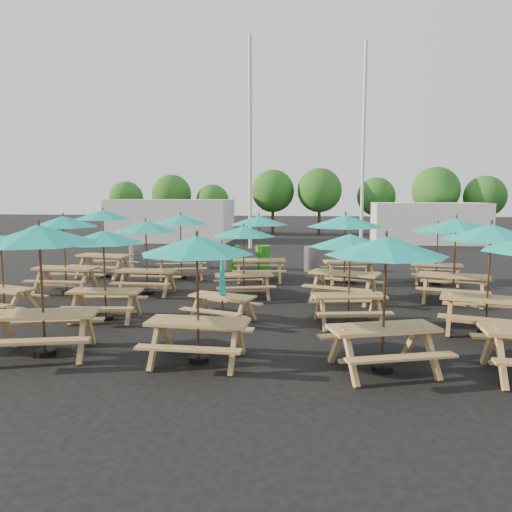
# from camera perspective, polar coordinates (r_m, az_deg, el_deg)

# --- Properties ---
(ground) EXTENTS (120.00, 120.00, 0.00)m
(ground) POSITION_cam_1_polar(r_m,az_deg,el_deg) (15.18, -0.75, -4.81)
(ground) COLOR black
(ground) RESTS_ON ground
(picnic_unit_1) EXTENTS (2.27, 2.27, 2.11)m
(picnic_unit_1) POSITION_cam_1_polar(r_m,az_deg,el_deg) (14.44, -27.14, 1.11)
(picnic_unit_1) COLOR tan
(picnic_unit_1) RESTS_ON ground
(picnic_unit_2) EXTENTS (2.17, 2.17, 2.47)m
(picnic_unit_2) POSITION_cam_1_polar(r_m,az_deg,el_deg) (16.79, -21.14, 3.20)
(picnic_unit_2) COLOR tan
(picnic_unit_2) RESTS_ON ground
(picnic_unit_3) EXTENTS (2.58, 2.58, 2.57)m
(picnic_unit_3) POSITION_cam_1_polar(r_m,az_deg,el_deg) (19.60, -17.11, 4.10)
(picnic_unit_3) COLOR tan
(picnic_unit_3) RESTS_ON ground
(picnic_unit_4) EXTENTS (2.74, 2.74, 2.56)m
(picnic_unit_4) POSITION_cam_1_polar(r_m,az_deg,el_deg) (10.30, -23.51, 1.42)
(picnic_unit_4) COLOR tan
(picnic_unit_4) RESTS_ON ground
(picnic_unit_5) EXTENTS (2.16, 2.16, 2.26)m
(picnic_unit_5) POSITION_cam_1_polar(r_m,az_deg,el_deg) (12.81, -17.05, 1.50)
(picnic_unit_5) COLOR tan
(picnic_unit_5) RESTS_ON ground
(picnic_unit_6) EXTENTS (2.06, 2.06, 2.32)m
(picnic_unit_6) POSITION_cam_1_polar(r_m,az_deg,el_deg) (15.84, -12.48, 2.83)
(picnic_unit_6) COLOR tan
(picnic_unit_6) RESTS_ON ground
(picnic_unit_7) EXTENTS (2.58, 2.58, 2.40)m
(picnic_unit_7) POSITION_cam_1_polar(r_m,az_deg,el_deg) (18.62, -8.62, 3.72)
(picnic_unit_7) COLOR tan
(picnic_unit_7) RESTS_ON ground
(picnic_unit_8) EXTENTS (2.14, 2.14, 2.39)m
(picnic_unit_8) POSITION_cam_1_polar(r_m,az_deg,el_deg) (9.13, -6.75, 0.39)
(picnic_unit_8) COLOR tan
(picnic_unit_8) RESTS_ON ground
(picnic_unit_9) EXTENTS (1.93, 1.80, 2.03)m
(picnic_unit_9) POSITION_cam_1_polar(r_m,az_deg,el_deg) (12.19, -3.87, -3.78)
(picnic_unit_9) COLOR tan
(picnic_unit_9) RESTS_ON ground
(picnic_unit_10) EXTENTS (2.40, 2.40, 2.20)m
(picnic_unit_10) POSITION_cam_1_polar(r_m,az_deg,el_deg) (14.93, -1.43, 2.36)
(picnic_unit_10) COLOR tan
(picnic_unit_10) RESTS_ON ground
(picnic_unit_11) EXTENTS (2.39, 2.39, 2.40)m
(picnic_unit_11) POSITION_cam_1_polar(r_m,az_deg,el_deg) (17.83, 0.34, 3.66)
(picnic_unit_11) COLOR tan
(picnic_unit_11) RESTS_ON ground
(picnic_unit_12) EXTENTS (2.69, 2.69, 2.42)m
(picnic_unit_12) POSITION_cam_1_polar(r_m,az_deg,el_deg) (8.88, 14.61, 0.20)
(picnic_unit_12) COLOR tan
(picnic_unit_12) RESTS_ON ground
(picnic_unit_13) EXTENTS (2.27, 2.27, 2.21)m
(picnic_unit_13) POSITION_cam_1_polar(r_m,az_deg,el_deg) (11.96, 10.69, 1.13)
(picnic_unit_13) COLOR tan
(picnic_unit_13) RESTS_ON ground
(picnic_unit_14) EXTENTS (2.86, 2.86, 2.56)m
(picnic_unit_14) POSITION_cam_1_polar(r_m,az_deg,el_deg) (14.71, 10.19, 3.37)
(picnic_unit_14) COLOR tan
(picnic_unit_14) RESTS_ON ground
(picnic_unit_15) EXTENTS (2.32, 2.32, 2.33)m
(picnic_unit_15) POSITION_cam_1_polar(r_m,az_deg,el_deg) (17.89, 10.78, 3.36)
(picnic_unit_15) COLOR tan
(picnic_unit_15) RESTS_ON ground
(picnic_unit_17) EXTENTS (2.72, 2.72, 2.49)m
(picnic_unit_17) POSITION_cam_1_polar(r_m,az_deg,el_deg) (12.12, 25.24, 1.79)
(picnic_unit_17) COLOR tan
(picnic_unit_17) RESTS_ON ground
(picnic_unit_18) EXTENTS (2.67, 2.67, 2.47)m
(picnic_unit_18) POSITION_cam_1_polar(r_m,az_deg,el_deg) (15.31, 21.89, 2.85)
(picnic_unit_18) COLOR tan
(picnic_unit_18) RESTS_ON ground
(picnic_unit_19) EXTENTS (2.14, 2.14, 2.16)m
(picnic_unit_19) POSITION_cam_1_polar(r_m,az_deg,el_deg) (18.31, 20.08, 2.69)
(picnic_unit_19) COLOR tan
(picnic_unit_19) RESTS_ON ground
(waste_bin_0) EXTENTS (0.62, 0.62, 1.00)m
(waste_bin_0) POSITION_cam_1_polar(r_m,az_deg,el_deg) (22.21, -13.51, 0.07)
(waste_bin_0) COLOR gray
(waste_bin_0) RESTS_ON ground
(waste_bin_1) EXTENTS (0.62, 0.62, 1.00)m
(waste_bin_1) POSITION_cam_1_polar(r_m,az_deg,el_deg) (21.31, -6.01, -0.06)
(waste_bin_1) COLOR gray
(waste_bin_1) RESTS_ON ground
(waste_bin_2) EXTENTS (0.62, 0.62, 1.00)m
(waste_bin_2) POSITION_cam_1_polar(r_m,az_deg,el_deg) (20.86, -3.08, -0.19)
(waste_bin_2) COLOR gray
(waste_bin_2) RESTS_ON ground
(waste_bin_3) EXTENTS (0.62, 0.62, 1.00)m
(waste_bin_3) POSITION_cam_1_polar(r_m,az_deg,el_deg) (20.84, -2.78, -0.19)
(waste_bin_3) COLOR #218E19
(waste_bin_3) RESTS_ON ground
(waste_bin_4) EXTENTS (0.62, 0.62, 1.00)m
(waste_bin_4) POSITION_cam_1_polar(r_m,az_deg,el_deg) (20.88, 0.79, -0.17)
(waste_bin_4) COLOR #218E19
(waste_bin_4) RESTS_ON ground
(waste_bin_5) EXTENTS (0.62, 0.62, 1.00)m
(waste_bin_5) POSITION_cam_1_polar(r_m,az_deg,el_deg) (20.56, 6.35, -0.33)
(waste_bin_5) COLOR gray
(waste_bin_5) RESTS_ON ground
(mast_0) EXTENTS (0.20, 0.20, 12.00)m
(mast_0) POSITION_cam_1_polar(r_m,az_deg,el_deg) (29.15, -0.67, 12.70)
(mast_0) COLOR silver
(mast_0) RESTS_ON ground
(mast_1) EXTENTS (0.20, 0.20, 12.00)m
(mast_1) POSITION_cam_1_polar(r_m,az_deg,el_deg) (30.93, 12.18, 12.21)
(mast_1) COLOR silver
(mast_1) RESTS_ON ground
(event_tent_0) EXTENTS (8.00, 4.00, 2.80)m
(event_tent_0) POSITION_cam_1_polar(r_m,az_deg,el_deg) (34.29, -9.68, 4.05)
(event_tent_0) COLOR silver
(event_tent_0) RESTS_ON ground
(event_tent_1) EXTENTS (7.00, 4.00, 2.60)m
(event_tent_1) POSITION_cam_1_polar(r_m,az_deg,el_deg) (34.44, 19.08, 3.61)
(event_tent_1) COLOR silver
(event_tent_1) RESTS_ON ground
(tree_0) EXTENTS (2.80, 2.80, 4.24)m
(tree_0) POSITION_cam_1_polar(r_m,az_deg,el_deg) (43.12, -14.61, 6.41)
(tree_0) COLOR #382314
(tree_0) RESTS_ON ground
(tree_1) EXTENTS (3.11, 3.11, 4.72)m
(tree_1) POSITION_cam_1_polar(r_m,az_deg,el_deg) (40.40, -9.62, 6.96)
(tree_1) COLOR #382314
(tree_1) RESTS_ON ground
(tree_2) EXTENTS (2.59, 2.59, 3.93)m
(tree_2) POSITION_cam_1_polar(r_m,az_deg,el_deg) (39.30, -5.00, 6.27)
(tree_2) COLOR #382314
(tree_2) RESTS_ON ground
(tree_3) EXTENTS (3.36, 3.36, 5.09)m
(tree_3) POSITION_cam_1_polar(r_m,az_deg,el_deg) (39.61, 1.94, 7.43)
(tree_3) COLOR #382314
(tree_3) RESTS_ON ground
(tree_4) EXTENTS (3.41, 3.41, 5.17)m
(tree_4) POSITION_cam_1_polar(r_m,az_deg,el_deg) (38.96, 7.27, 7.46)
(tree_4) COLOR #382314
(tree_4) RESTS_ON ground
(tree_5) EXTENTS (2.94, 2.94, 4.45)m
(tree_5) POSITION_cam_1_polar(r_m,az_deg,el_deg) (39.59, 13.58, 6.61)
(tree_5) COLOR #382314
(tree_5) RESTS_ON ground
(tree_6) EXTENTS (3.38, 3.38, 5.13)m
(tree_6) POSITION_cam_1_polar(r_m,az_deg,el_deg) (38.46, 19.87, 7.06)
(tree_6) COLOR #382314
(tree_6) RESTS_ON ground
(tree_7) EXTENTS (2.95, 2.95, 4.48)m
(tree_7) POSITION_cam_1_polar(r_m,az_deg,el_deg) (39.33, 24.69, 6.20)
(tree_7) COLOR #382314
(tree_7) RESTS_ON ground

